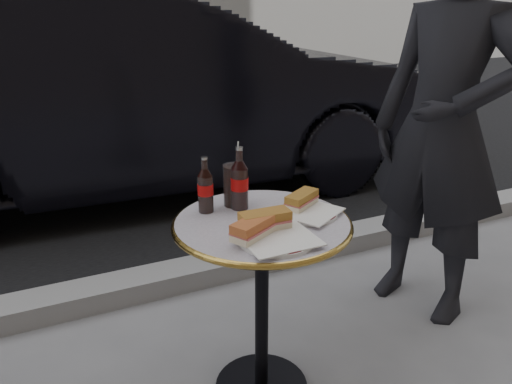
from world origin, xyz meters
name	(u,v)px	position (x,y,z in m)	size (l,w,h in m)	color
asphalt_road	(88,127)	(0.00, 5.00, 0.00)	(40.00, 8.00, 0.00)	black
curb	(190,274)	(0.00, 0.90, 0.05)	(40.00, 0.20, 0.12)	gray
bistro_table	(262,311)	(0.00, 0.00, 0.37)	(0.62, 0.62, 0.73)	#BAB2C4
plate_left	(277,239)	(-0.03, -0.16, 0.74)	(0.24, 0.24, 0.01)	silver
plate_right	(308,213)	(0.17, -0.02, 0.74)	(0.21, 0.21, 0.01)	silver
sandwich_left_a	(254,229)	(-0.09, -0.13, 0.77)	(0.16, 0.08, 0.06)	#B85D2E
sandwich_left_b	(265,221)	(-0.03, -0.09, 0.77)	(0.16, 0.08, 0.06)	#A36A29
sandwich_right	(302,200)	(0.17, 0.03, 0.77)	(0.14, 0.07, 0.05)	olive
cola_bottle_left	(205,185)	(-0.15, 0.16, 0.84)	(0.06, 0.06, 0.21)	black
cola_bottle_right	(240,178)	(-0.03, 0.13, 0.85)	(0.07, 0.07, 0.23)	black
cola_glass	(234,185)	(-0.03, 0.17, 0.81)	(0.08, 0.08, 0.16)	black
parked_car	(147,95)	(0.20, 2.49, 0.77)	(4.67, 1.62, 1.54)	black
pedestrian	(443,129)	(1.01, 0.22, 0.90)	(0.66, 0.43, 1.81)	black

